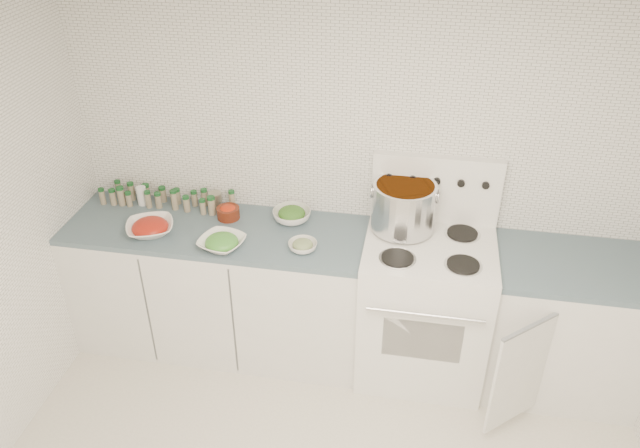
# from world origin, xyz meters

# --- Properties ---
(room_walls) EXTENTS (3.54, 3.04, 2.52)m
(room_walls) POSITION_xyz_m (0.00, 0.00, 1.56)
(room_walls) COLOR white
(room_walls) RESTS_ON ground
(counter_left) EXTENTS (1.85, 0.62, 0.90)m
(counter_left) POSITION_xyz_m (-0.82, 1.19, 0.45)
(counter_left) COLOR white
(counter_left) RESTS_ON ground
(stove) EXTENTS (0.76, 0.70, 1.36)m
(stove) POSITION_xyz_m (0.48, 1.19, 0.50)
(stove) COLOR white
(stove) RESTS_ON ground
(counter_right) EXTENTS (0.89, 0.89, 0.90)m
(counter_right) POSITION_xyz_m (1.30, 1.19, 0.45)
(counter_right) COLOR white
(counter_right) RESTS_ON ground
(stock_pot) EXTENTS (0.40, 0.37, 0.29)m
(stock_pot) POSITION_xyz_m (0.30, 1.33, 1.10)
(stock_pot) COLOR silver
(stock_pot) RESTS_ON stove
(bowl_tomato) EXTENTS (0.37, 0.37, 0.09)m
(bowl_tomato) POSITION_xyz_m (-1.19, 1.07, 0.94)
(bowl_tomato) COLOR white
(bowl_tomato) RESTS_ON counter_left
(bowl_snowpea) EXTENTS (0.31, 0.31, 0.09)m
(bowl_snowpea) POSITION_xyz_m (-0.71, 0.99, 0.94)
(bowl_snowpea) COLOR white
(bowl_snowpea) RESTS_ON counter_left
(bowl_broccoli) EXTENTS (0.30, 0.30, 0.09)m
(bowl_broccoli) POSITION_xyz_m (-0.38, 1.36, 0.94)
(bowl_broccoli) COLOR white
(bowl_broccoli) RESTS_ON counter_left
(bowl_zucchini) EXTENTS (0.21, 0.21, 0.07)m
(bowl_zucchini) POSITION_xyz_m (-0.25, 1.05, 0.93)
(bowl_zucchini) COLOR white
(bowl_zucchini) RESTS_ON counter_left
(bowl_pepper) EXTENTS (0.14, 0.14, 0.09)m
(bowl_pepper) POSITION_xyz_m (-0.78, 1.32, 0.94)
(bowl_pepper) COLOR #551D0E
(bowl_pepper) RESTS_ON counter_left
(salt_canister) EXTENTS (0.07, 0.07, 0.12)m
(salt_canister) POSITION_xyz_m (-1.38, 1.38, 0.96)
(salt_canister) COLOR white
(salt_canister) RESTS_ON counter_left
(tin_can) EXTENTS (0.09, 0.09, 0.11)m
(tin_can) POSITION_xyz_m (-0.89, 1.43, 0.95)
(tin_can) COLOR gray
(tin_can) RESTS_ON counter_left
(spice_cluster) EXTENTS (0.88, 0.16, 0.14)m
(spice_cluster) POSITION_xyz_m (-1.24, 1.39, 0.96)
(spice_cluster) COLOR gray
(spice_cluster) RESTS_ON counter_left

